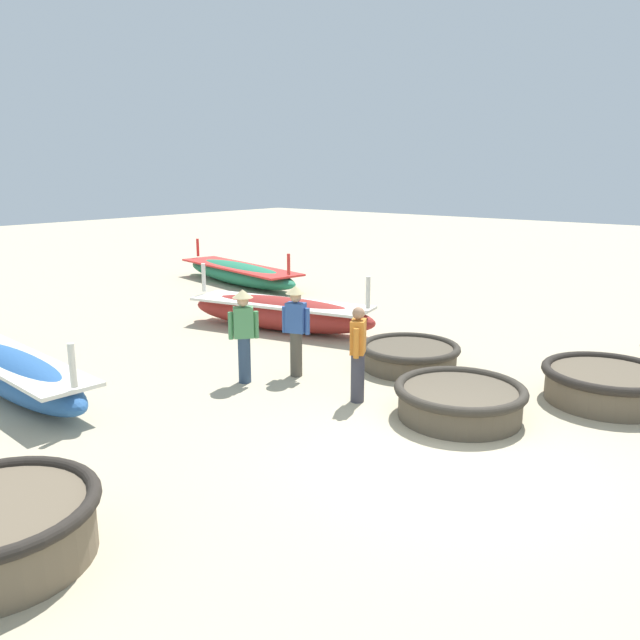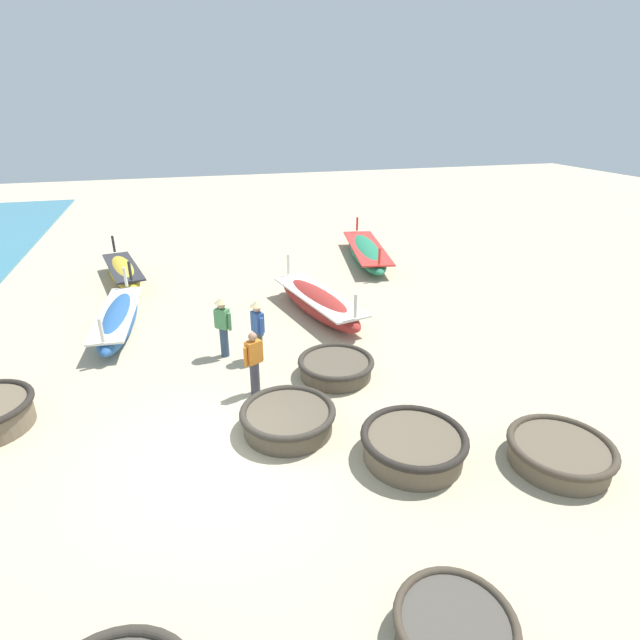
{
  "view_description": "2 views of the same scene",
  "coord_description": "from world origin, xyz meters",
  "px_view_note": "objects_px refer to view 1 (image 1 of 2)",
  "views": [
    {
      "loc": [
        -6.88,
        -3.45,
        3.65
      ],
      "look_at": [
        2.38,
        4.06,
        0.79
      ],
      "focal_mm": 35.0,
      "sensor_mm": 36.0,
      "label": 1
    },
    {
      "loc": [
        -0.4,
        -7.96,
        6.29
      ],
      "look_at": [
        2.8,
        3.19,
        1.18
      ],
      "focal_mm": 28.0,
      "sensor_mm": 36.0,
      "label": 2
    }
  ],
  "objects_px": {
    "long_boat_green_hull": "(16,374)",
    "fisherman_standing_right": "(296,325)",
    "coracle_front_right": "(410,355)",
    "fisherman_by_coracle": "(358,352)",
    "coracle_far_right": "(460,400)",
    "fisherman_standing_left": "(244,330)",
    "long_boat_red_hull": "(281,313)",
    "long_boat_white_hull": "(239,273)",
    "coracle_front_left": "(607,383)"
  },
  "relations": [
    {
      "from": "fisherman_standing_left",
      "to": "long_boat_red_hull",
      "type": "bearing_deg",
      "value": 32.78
    },
    {
      "from": "long_boat_red_hull",
      "to": "fisherman_standing_right",
      "type": "distance_m",
      "value": 3.47
    },
    {
      "from": "coracle_front_right",
      "to": "fisherman_by_coracle",
      "type": "relative_size",
      "value": 1.21
    },
    {
      "from": "long_boat_white_hull",
      "to": "fisherman_standing_right",
      "type": "bearing_deg",
      "value": -127.73
    },
    {
      "from": "coracle_far_right",
      "to": "long_boat_white_hull",
      "type": "xyz_separation_m",
      "value": [
        5.89,
        10.92,
        0.08
      ]
    },
    {
      "from": "long_boat_green_hull",
      "to": "fisherman_standing_right",
      "type": "bearing_deg",
      "value": -38.4
    },
    {
      "from": "coracle_front_left",
      "to": "fisherman_standing_right",
      "type": "bearing_deg",
      "value": 114.34
    },
    {
      "from": "long_boat_white_hull",
      "to": "fisherman_standing_left",
      "type": "distance_m",
      "value": 9.93
    },
    {
      "from": "coracle_front_right",
      "to": "long_boat_white_hull",
      "type": "distance_m",
      "value": 10.01
    },
    {
      "from": "long_boat_red_hull",
      "to": "fisherman_standing_left",
      "type": "xyz_separation_m",
      "value": [
        -3.17,
        -2.04,
        0.55
      ]
    },
    {
      "from": "fisherman_standing_right",
      "to": "fisherman_standing_left",
      "type": "distance_m",
      "value": 0.96
    },
    {
      "from": "coracle_front_right",
      "to": "long_boat_red_hull",
      "type": "height_order",
      "value": "long_boat_red_hull"
    },
    {
      "from": "fisherman_by_coracle",
      "to": "coracle_far_right",
      "type": "bearing_deg",
      "value": -75.25
    },
    {
      "from": "fisherman_by_coracle",
      "to": "long_boat_green_hull",
      "type": "bearing_deg",
      "value": 126.17
    },
    {
      "from": "fisherman_standing_right",
      "to": "fisherman_by_coracle",
      "type": "distance_m",
      "value": 1.67
    },
    {
      "from": "coracle_far_right",
      "to": "fisherman_standing_left",
      "type": "relative_size",
      "value": 1.19
    },
    {
      "from": "long_boat_white_hull",
      "to": "fisherman_by_coracle",
      "type": "xyz_separation_m",
      "value": [
        -6.31,
        -9.32,
        0.47
      ]
    },
    {
      "from": "long_boat_white_hull",
      "to": "fisherman_by_coracle",
      "type": "distance_m",
      "value": 11.26
    },
    {
      "from": "long_boat_green_hull",
      "to": "long_boat_white_hull",
      "type": "xyz_separation_m",
      "value": [
        9.64,
        4.76,
        -0.01
      ]
    },
    {
      "from": "long_boat_red_hull",
      "to": "fisherman_by_coracle",
      "type": "relative_size",
      "value": 3.12
    },
    {
      "from": "coracle_far_right",
      "to": "long_boat_green_hull",
      "type": "relative_size",
      "value": 0.43
    },
    {
      "from": "long_boat_white_hull",
      "to": "fisherman_standing_left",
      "type": "height_order",
      "value": "fisherman_standing_left"
    },
    {
      "from": "fisherman_standing_left",
      "to": "long_boat_white_hull",
      "type": "bearing_deg",
      "value": 46.74
    },
    {
      "from": "coracle_front_right",
      "to": "fisherman_standing_left",
      "type": "xyz_separation_m",
      "value": [
        -2.53,
        1.84,
        0.7
      ]
    },
    {
      "from": "coracle_front_left",
      "to": "coracle_front_right",
      "type": "bearing_deg",
      "value": 97.8
    },
    {
      "from": "coracle_far_right",
      "to": "coracle_front_left",
      "type": "bearing_deg",
      "value": -36.23
    },
    {
      "from": "coracle_front_right",
      "to": "long_boat_red_hull",
      "type": "distance_m",
      "value": 3.94
    },
    {
      "from": "coracle_far_right",
      "to": "coracle_front_right",
      "type": "distance_m",
      "value": 2.47
    },
    {
      "from": "long_boat_red_hull",
      "to": "fisherman_by_coracle",
      "type": "xyz_separation_m",
      "value": [
        -2.69,
        -4.14,
        0.43
      ]
    },
    {
      "from": "coracle_front_left",
      "to": "long_boat_green_hull",
      "type": "relative_size",
      "value": 0.44
    },
    {
      "from": "coracle_front_left",
      "to": "long_boat_green_hull",
      "type": "distance_m",
      "value": 9.66
    },
    {
      "from": "fisherman_standing_right",
      "to": "fisherman_by_coracle",
      "type": "relative_size",
      "value": 1.06
    },
    {
      "from": "coracle_far_right",
      "to": "fisherman_standing_left",
      "type": "distance_m",
      "value": 3.87
    },
    {
      "from": "coracle_far_right",
      "to": "fisherman_standing_left",
      "type": "bearing_deg",
      "value": 103.68
    },
    {
      "from": "long_boat_red_hull",
      "to": "fisherman_standing_left",
      "type": "relative_size",
      "value": 2.93
    },
    {
      "from": "coracle_front_left",
      "to": "long_boat_white_hull",
      "type": "distance_m",
      "value": 13.02
    },
    {
      "from": "fisherman_standing_right",
      "to": "fisherman_by_coracle",
      "type": "xyz_separation_m",
      "value": [
        -0.36,
        -1.63,
        -0.12
      ]
    },
    {
      "from": "coracle_far_right",
      "to": "coracle_front_left",
      "type": "relative_size",
      "value": 0.98
    },
    {
      "from": "coracle_far_right",
      "to": "fisherman_standing_left",
      "type": "xyz_separation_m",
      "value": [
        -0.9,
        3.7,
        0.67
      ]
    },
    {
      "from": "fisherman_standing_left",
      "to": "fisherman_standing_right",
      "type": "bearing_deg",
      "value": -29.27
    },
    {
      "from": "long_boat_green_hull",
      "to": "fisherman_standing_left",
      "type": "bearing_deg",
      "value": -40.73
    },
    {
      "from": "coracle_front_left",
      "to": "fisherman_by_coracle",
      "type": "relative_size",
      "value": 1.3
    },
    {
      "from": "long_boat_white_hull",
      "to": "long_boat_green_hull",
      "type": "bearing_deg",
      "value": -153.72
    },
    {
      "from": "fisherman_standing_right",
      "to": "coracle_front_right",
      "type": "bearing_deg",
      "value": -39.04
    },
    {
      "from": "coracle_front_left",
      "to": "long_boat_white_hull",
      "type": "xyz_separation_m",
      "value": [
        3.79,
        12.45,
        0.05
      ]
    },
    {
      "from": "coracle_front_right",
      "to": "fisherman_standing_left",
      "type": "relative_size",
      "value": 1.14
    },
    {
      "from": "coracle_front_left",
      "to": "fisherman_by_coracle",
      "type": "distance_m",
      "value": 4.05
    },
    {
      "from": "long_boat_green_hull",
      "to": "fisherman_standing_right",
      "type": "xyz_separation_m",
      "value": [
        3.69,
        -2.93,
        0.58
      ]
    },
    {
      "from": "coracle_front_left",
      "to": "fisherman_standing_left",
      "type": "distance_m",
      "value": 6.06
    },
    {
      "from": "coracle_front_left",
      "to": "long_boat_white_hull",
      "type": "height_order",
      "value": "long_boat_white_hull"
    }
  ]
}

